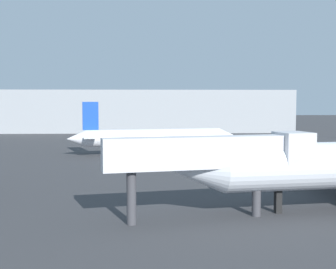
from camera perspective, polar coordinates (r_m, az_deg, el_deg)
airplane_far_left at (r=77.23m, az=-1.88°, el=-0.36°), size 29.66×25.79×8.97m
jet_bridge at (r=34.27m, az=6.76°, el=-2.46°), size 16.38×5.44×6.53m
terminal_building at (r=141.30m, az=-3.16°, el=3.02°), size 88.83×25.71×12.49m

